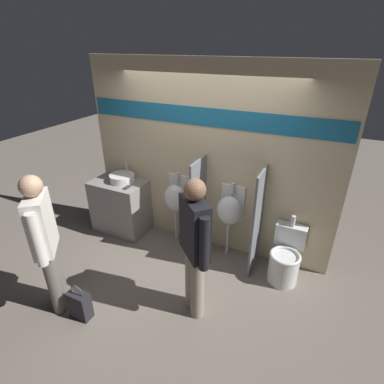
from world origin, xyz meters
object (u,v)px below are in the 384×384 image
Objects in this scene: toilet at (285,260)px; person_in_vest at (195,245)px; sink_basin at (122,178)px; urinal_near_counter at (176,198)px; cell_phone at (127,187)px; shopping_bag at (80,305)px; person_with_lanyard at (45,241)px; urinal_far at (230,210)px.

person_in_vest is (-0.84, -1.00, 0.64)m from toilet.
sink_basin is 0.23× the size of person_in_vest.
urinal_near_counter is at bearing 174.07° from toilet.
cell_phone is 0.16× the size of toilet.
sink_basin is 0.27m from cell_phone.
toilet is 2.58m from shopping_bag.
toilet is (2.62, -0.08, -0.63)m from sink_basin.
person_with_lanyard is at bearing -80.12° from sink_basin.
cell_phone is 1.56m from person_with_lanyard.
toilet is at bearing -87.42° from person_in_vest.
person_in_vest reaches higher than toilet.
person_in_vest is (0.01, -1.18, 0.20)m from urinal_far.
sink_basin is 2.00m from shopping_bag.
person_in_vest is (0.87, -1.18, 0.20)m from urinal_near_counter.
urinal_far is 0.98m from toilet.
toilet is at bearing -1.85° from sink_basin.
sink_basin is at bearing -30.18° from person_with_lanyard.
urinal_near_counter is at bearing 180.00° from urinal_far.
cell_phone reaches higher than shopping_bag.
toilet is 1.83× the size of shopping_bag.
person_with_lanyard reaches higher than cell_phone.
person_with_lanyard is at bearing 176.03° from shopping_bag.
urinal_far is at bearing 168.27° from toilet.
urinal_near_counter reaches higher than cell_phone.
sink_basin reaches higher than cell_phone.
person_in_vest is 1.00× the size of person_with_lanyard.
toilet is (0.86, -0.18, -0.44)m from urinal_far.
toilet is at bearing -94.88° from person_with_lanyard.
cell_phone is 0.08× the size of person_in_vest.
urinal_near_counter is 1.77m from toilet.
person_in_vest is at bearing -53.63° from urinal_near_counter.
person_in_vest reaches higher than shopping_bag.
cell_phone reaches higher than toilet.
cell_phone is at bearing 12.47° from person_in_vest.
urinal_far is at bearing 58.56° from shopping_bag.
cell_phone is 0.12× the size of urinal_far.
urinal_near_counter is at bearing 5.85° from sink_basin.
shopping_bag is (-1.98, -1.66, -0.12)m from toilet.
toilet is at bearing -5.93° from urinal_near_counter.
cell_phone is (0.21, -0.17, -0.05)m from sink_basin.
person_with_lanyard reaches higher than toilet.
person_with_lanyard is (-1.46, -1.81, 0.20)m from urinal_far.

